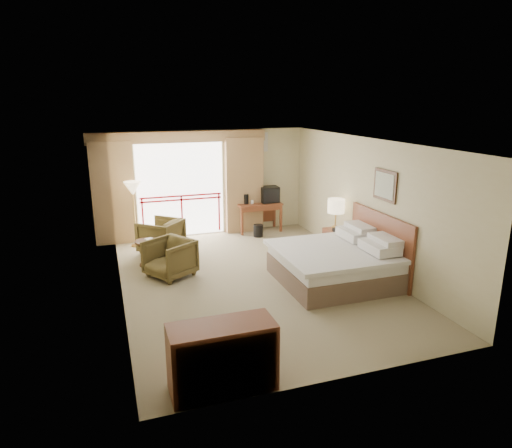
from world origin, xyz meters
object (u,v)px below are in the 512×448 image
object	(u,v)px
armchair_near	(171,276)
floor_lamp	(133,191)
armchair_far	(162,252)
bed	(336,263)
wastebasket	(258,231)
dresser	(222,357)
nightstand	(335,242)
table_lamp	(336,207)
side_table	(147,249)
tv	(269,195)
desk	(258,209)

from	to	relation	value
armchair_near	floor_lamp	distance (m)	2.65
armchair_far	bed	bearing A→B (deg)	87.46
wastebasket	dresser	size ratio (longest dim) A/B	0.24
nightstand	floor_lamp	distance (m)	4.87
nightstand	table_lamp	xyz separation A→B (m)	(0.00, 0.05, 0.83)
table_lamp	side_table	xyz separation A→B (m)	(-4.12, 0.65, -0.75)
floor_lamp	dresser	world-z (taller)	floor_lamp
floor_lamp	tv	bearing A→B (deg)	4.53
bed	armchair_far	bearing A→B (deg)	136.38
armchair_far	side_table	size ratio (longest dim) A/B	1.57
bed	side_table	world-z (taller)	bed
tv	side_table	size ratio (longest dim) A/B	0.86
tv	table_lamp	bearing A→B (deg)	-76.16
tv	wastebasket	size ratio (longest dim) A/B	1.50
side_table	tv	bearing A→B (deg)	26.86
table_lamp	wastebasket	world-z (taller)	table_lamp
wastebasket	desk	bearing A→B (deg)	71.53
table_lamp	nightstand	bearing A→B (deg)	-90.00
table_lamp	armchair_far	size ratio (longest dim) A/B	0.77
wastebasket	floor_lamp	size ratio (longest dim) A/B	0.20
tv	floor_lamp	size ratio (longest dim) A/B	0.30
bed	table_lamp	xyz separation A→B (m)	(0.73, 1.43, 0.75)
desk	floor_lamp	distance (m)	3.34
bed	nightstand	world-z (taller)	bed
bed	tv	xyz separation A→B (m)	(0.02, 3.81, 0.61)
nightstand	side_table	distance (m)	4.18
table_lamp	armchair_far	world-z (taller)	table_lamp
bed	desk	size ratio (longest dim) A/B	1.80
table_lamp	armchair_near	world-z (taller)	table_lamp
side_table	dresser	bearing A→B (deg)	-84.74
tv	dresser	xyz separation A→B (m)	(-2.98, -6.42, -0.55)
tv	floor_lamp	xyz separation A→B (m)	(-3.54, -0.28, 0.38)
floor_lamp	side_table	bearing A→B (deg)	-85.05
nightstand	armchair_far	xyz separation A→B (m)	(-3.73, 1.48, -0.31)
side_table	bed	bearing A→B (deg)	-31.50
table_lamp	side_table	distance (m)	4.24
desk	armchair_far	bearing A→B (deg)	-159.62
tv	nightstand	bearing A→B (deg)	-76.48
table_lamp	wastebasket	xyz separation A→B (m)	(-1.19, 1.89, -0.97)
tv	dresser	distance (m)	7.10
armchair_near	wastebasket	bearing A→B (deg)	95.48
desk	side_table	size ratio (longest dim) A/B	2.15
wastebasket	armchair_near	bearing A→B (deg)	-141.77
desk	floor_lamp	xyz separation A→B (m)	(-3.24, -0.34, 0.76)
armchair_near	dresser	size ratio (longest dim) A/B	0.65
wastebasket	dresser	xyz separation A→B (m)	(-2.50, -5.93, 0.27)
armchair_near	table_lamp	bearing A→B (deg)	59.18
side_table	armchair_far	bearing A→B (deg)	63.46
bed	armchair_far	distance (m)	4.16
nightstand	desk	xyz separation A→B (m)	(-1.01, 2.49, 0.30)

